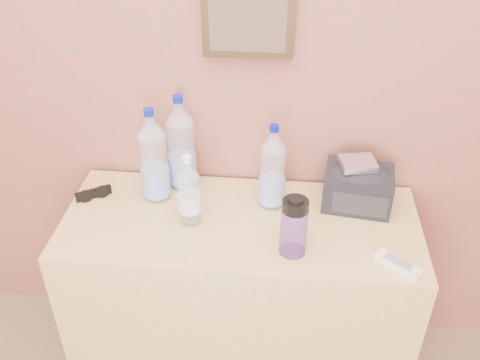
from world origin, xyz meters
name	(u,v)px	position (x,y,z in m)	size (l,w,h in m)	color
picture_frame	(248,20)	(0.03, 1.98, 1.40)	(0.30, 0.03, 0.25)	#382311
dresser	(240,298)	(0.03, 1.72, 0.39)	(1.24, 0.52, 0.78)	tan
pet_large_a	(154,160)	(-0.29, 1.83, 0.94)	(0.10, 0.10, 0.36)	silver
pet_large_b	(181,147)	(-0.20, 1.92, 0.94)	(0.10, 0.10, 0.37)	white
pet_large_c	(272,171)	(0.13, 1.83, 0.92)	(0.09, 0.09, 0.32)	white
pet_small	(189,194)	(-0.14, 1.70, 0.89)	(0.08, 0.08, 0.26)	white
nalgene_bottle	(294,226)	(0.21, 1.58, 0.88)	(0.09, 0.09, 0.21)	#65369F
sunglasses	(93,193)	(-0.52, 1.81, 0.80)	(0.13, 0.05, 0.03)	black
ac_remote	(398,264)	(0.55, 1.54, 0.79)	(0.15, 0.05, 0.02)	silver
toiletry_bag	(358,186)	(0.44, 1.86, 0.86)	(0.24, 0.17, 0.16)	black
foil_packet	(358,163)	(0.43, 1.86, 0.95)	(0.12, 0.10, 0.02)	silver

